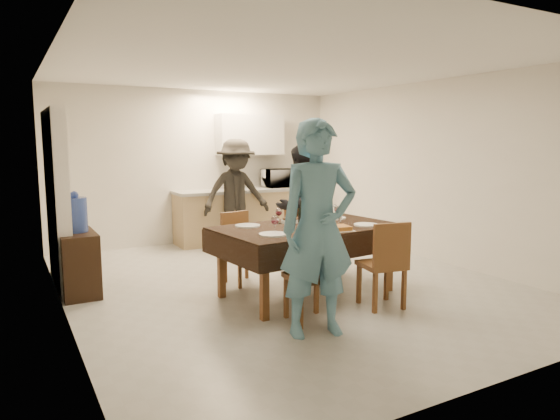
{
  "coord_description": "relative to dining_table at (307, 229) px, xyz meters",
  "views": [
    {
      "loc": [
        -2.96,
        -5.2,
        1.73
      ],
      "look_at": [
        -0.23,
        -0.3,
        0.96
      ],
      "focal_mm": 32.0,
      "sensor_mm": 36.0,
      "label": 1
    }
  ],
  "objects": [
    {
      "name": "mushroom_dish",
      "position": [
        -0.05,
        0.28,
        0.06
      ],
      "size": [
        0.22,
        0.22,
        0.04
      ],
      "primitive_type": "cylinder",
      "color": "white",
      "rests_on": "dining_table"
    },
    {
      "name": "salad_bowl",
      "position": [
        0.3,
        0.18,
        0.07
      ],
      "size": [
        0.19,
        0.19,
        0.08
      ],
      "primitive_type": "cylinder",
      "color": "white",
      "rests_on": "dining_table"
    },
    {
      "name": "wine_glass_a",
      "position": [
        -0.55,
        -0.25,
        0.13
      ],
      "size": [
        0.09,
        0.09,
        0.19
      ],
      "primitive_type": null,
      "color": "white",
      "rests_on": "dining_table"
    },
    {
      "name": "wall_front",
      "position": [
        0.01,
        -2.48,
        0.55
      ],
      "size": [
        5.0,
        0.02,
        2.6
      ],
      "primitive_type": "cube",
      "color": "silver",
      "rests_on": "floor"
    },
    {
      "name": "wine_glass_c",
      "position": [
        -0.2,
        0.3,
        0.13
      ],
      "size": [
        0.08,
        0.08,
        0.18
      ],
      "primitive_type": null,
      "color": "white",
      "rests_on": "dining_table"
    },
    {
      "name": "chair_far_left",
      "position": [
        -0.45,
        0.67,
        -0.22
      ],
      "size": [
        0.45,
        0.46,
        0.47
      ],
      "rotation": [
        0.0,
        0.0,
        3.31
      ],
      "color": "brown",
      "rests_on": "floor"
    },
    {
      "name": "plate_near_left",
      "position": [
        -0.6,
        -0.3,
        0.04
      ],
      "size": [
        0.29,
        0.29,
        0.02
      ],
      "primitive_type": "cylinder",
      "color": "white",
      "rests_on": "dining_table"
    },
    {
      "name": "plate_near_right",
      "position": [
        0.6,
        -0.3,
        0.04
      ],
      "size": [
        0.28,
        0.28,
        0.02
      ],
      "primitive_type": "cylinder",
      "color": "white",
      "rests_on": "dining_table"
    },
    {
      "name": "plate_far_right",
      "position": [
        0.6,
        0.3,
        0.04
      ],
      "size": [
        0.26,
        0.26,
        0.02
      ],
      "primitive_type": "cylinder",
      "color": "white",
      "rests_on": "dining_table"
    },
    {
      "name": "wine_bottle",
      "position": [
        -0.05,
        0.05,
        0.18
      ],
      "size": [
        0.07,
        0.07,
        0.28
      ],
      "primitive_type": null,
      "color": "black",
      "rests_on": "dining_table"
    },
    {
      "name": "person_near",
      "position": [
        -0.55,
        -1.05,
        0.21
      ],
      "size": [
        0.79,
        0.6,
        1.93
      ],
      "primitive_type": "imported",
      "rotation": [
        0.0,
        0.0,
        -0.21
      ],
      "color": "#578DA9",
      "rests_on": "floor"
    },
    {
      "name": "chair_near_left",
      "position": [
        -0.45,
        -0.84,
        -0.2
      ],
      "size": [
        0.45,
        0.45,
        0.49
      ],
      "rotation": [
        0.0,
        0.0,
        -0.11
      ],
      "color": "brown",
      "rests_on": "floor"
    },
    {
      "name": "chair_near_right",
      "position": [
        0.45,
        -0.84,
        -0.19
      ],
      "size": [
        0.48,
        0.49,
        0.5
      ],
      "rotation": [
        0.0,
        0.0,
        -0.17
      ],
      "color": "brown",
      "rests_on": "floor"
    },
    {
      "name": "water_pitcher",
      "position": [
        0.35,
        -0.05,
        0.14
      ],
      "size": [
        0.13,
        0.13,
        0.21
      ],
      "primitive_type": "cylinder",
      "color": "white",
      "rests_on": "dining_table"
    },
    {
      "name": "upper_cabinet",
      "position": [
        0.91,
        3.34,
        1.1
      ],
      "size": [
        1.2,
        0.34,
        0.7
      ],
      "primitive_type": "cube",
      "color": "silver",
      "rests_on": "wall_back"
    },
    {
      "name": "kitchen_worktop",
      "position": [
        0.61,
        3.2,
        0.13
      ],
      "size": [
        2.24,
        0.64,
        0.05
      ],
      "primitive_type": "cube",
      "color": "#999895",
      "rests_on": "kitchen_base_cabinet"
    },
    {
      "name": "chair_far_right",
      "position": [
        0.45,
        0.66,
        -0.18
      ],
      "size": [
        0.45,
        0.45,
        0.5
      ],
      "rotation": [
        0.0,
        0.0,
        3.08
      ],
      "color": "brown",
      "rests_on": "floor"
    },
    {
      "name": "kitchen_base_cabinet",
      "position": [
        0.61,
        3.2,
        -0.32
      ],
      "size": [
        2.2,
        0.6,
        0.86
      ],
      "primitive_type": "cube",
      "color": "tan",
      "rests_on": "floor"
    },
    {
      "name": "plate_far_left",
      "position": [
        -0.6,
        0.3,
        0.04
      ],
      "size": [
        0.28,
        0.28,
        0.02
      ],
      "primitive_type": "cylinder",
      "color": "white",
      "rests_on": "dining_table"
    },
    {
      "name": "console",
      "position": [
        -2.27,
        1.27,
        -0.39
      ],
      "size": [
        0.39,
        0.78,
        0.72
      ],
      "primitive_type": "cube",
      "color": "black",
      "rests_on": "floor"
    },
    {
      "name": "microwave",
      "position": [
        1.43,
        3.2,
        0.32
      ],
      "size": [
        0.59,
        0.4,
        0.32
      ],
      "primitive_type": "imported",
      "rotation": [
        0.0,
        0.0,
        3.14
      ],
      "color": "silver",
      "rests_on": "kitchen_worktop"
    },
    {
      "name": "wall_back",
      "position": [
        0.01,
        3.52,
        0.55
      ],
      "size": [
        5.0,
        0.02,
        2.6
      ],
      "primitive_type": "cube",
      "color": "silver",
      "rests_on": "floor"
    },
    {
      "name": "wine_glass_b",
      "position": [
        0.55,
        0.25,
        0.13
      ],
      "size": [
        0.08,
        0.08,
        0.18
      ],
      "primitive_type": null,
      "color": "white",
      "rests_on": "dining_table"
    },
    {
      "name": "person_far",
      "position": [
        0.55,
        1.05,
        0.09
      ],
      "size": [
        0.96,
        0.83,
        1.69
      ],
      "primitive_type": "imported",
      "rotation": [
        0.0,
        0.0,
        3.4
      ],
      "color": "black",
      "rests_on": "floor"
    },
    {
      "name": "ceiling",
      "position": [
        0.01,
        0.52,
        1.85
      ],
      "size": [
        5.0,
        6.0,
        0.02
      ],
      "primitive_type": "cube",
      "color": "white",
      "rests_on": "wall_back"
    },
    {
      "name": "wall_right",
      "position": [
        2.51,
        0.52,
        0.55
      ],
      "size": [
        0.02,
        6.0,
        2.6
      ],
      "primitive_type": "cube",
      "color": "silver",
      "rests_on": "floor"
    },
    {
      "name": "savoury_tart",
      "position": [
        0.1,
        -0.38,
        0.06
      ],
      "size": [
        0.43,
        0.35,
        0.05
      ],
      "primitive_type": "cube",
      "rotation": [
        0.0,
        0.0,
        -0.18
      ],
      "color": "#A97D31",
      "rests_on": "dining_table"
    },
    {
      "name": "floor",
      "position": [
        0.01,
        0.52,
        -0.75
      ],
      "size": [
        5.0,
        6.0,
        0.02
      ],
      "primitive_type": "cube",
      "color": "#B4B5AF",
      "rests_on": "ground"
    },
    {
      "name": "water_jug",
      "position": [
        -2.27,
        1.27,
        0.16
      ],
      "size": [
        0.26,
        0.26,
        0.39
      ],
      "primitive_type": "cylinder",
      "color": "#3C58BB",
      "rests_on": "console"
    },
    {
      "name": "wall_left",
      "position": [
        -2.49,
        0.52,
        0.55
      ],
      "size": [
        0.02,
        6.0,
        2.6
      ],
      "primitive_type": "cube",
      "color": "silver",
      "rests_on": "floor"
    },
    {
      "name": "person_kitchen",
      "position": [
        0.36,
        2.75,
        0.13
      ],
      "size": [
        1.14,
        0.66,
        1.77
      ],
      "primitive_type": "imported",
      "color": "black",
      "rests_on": "floor"
    },
    {
      "name": "stub_partition",
      "position": [
        -2.41,
        1.72,
        0.3
      ],
      "size": [
        0.15,
        1.4,
        2.1
      ],
      "primitive_type": "cube",
      "color": "white",
      "rests_on": "floor"
    },
    {
      "name": "dining_table",
      "position": [
        0.0,
        0.0,
        0.0
      ],
      "size": [
        2.12,
        1.36,
        0.79
      ],
      "rotation": [
        0.0,
        0.0,
        0.1
      ],
      "color": "black",
      "rests_on": "floor"
    }
  ]
}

